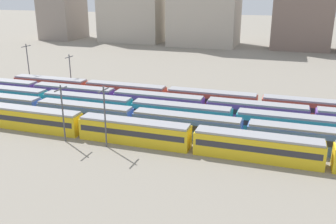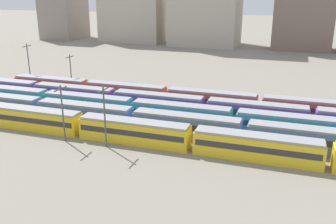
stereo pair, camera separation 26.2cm
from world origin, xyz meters
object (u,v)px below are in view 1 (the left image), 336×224
Objects in this scene: train_track_1 at (133,119)px; catenary_pole_2 at (105,114)px; train_track_2 at (181,114)px; catenary_pole_3 at (28,64)px; train_track_0 at (193,139)px; catenary_pole_0 at (63,111)px; catenary_pole_1 at (70,71)px; train_track_3 at (158,103)px; train_track_4 at (211,100)px.

train_track_1 is 7.76× the size of catenary_pole_2.
catenary_pole_3 reaches higher than train_track_2.
train_track_0 is 11.69× the size of catenary_pole_2.
train_track_1 is at bearing 82.71° from catenary_pole_2.
catenary_pole_0 is at bearing -138.84° from train_track_2.
train_track_2 is 10.64× the size of catenary_pole_1.
train_track_1 is at bearing -94.42° from train_track_3.
train_track_0 is 43.07m from catenary_pole_1.
train_track_4 is 10.64× the size of catenary_pole_1.
train_track_2 is at bearing -23.42° from catenary_pole_1.
catenary_pole_1 is at bearing 156.58° from train_track_2.
catenary_pole_1 is 0.91× the size of catenary_pole_2.
train_track_2 is at bearing 58.70° from catenary_pole_2.
train_track_1 is 0.80× the size of train_track_4.
train_track_0 is 1.20× the size of train_track_2.
catenary_pole_0 reaches higher than train_track_2.
catenary_pole_2 is at bearing -167.60° from train_track_0.
train_track_0 is 19.12m from train_track_3.
train_track_2 is 8.10m from train_track_3.
catenary_pole_0 is 7.25m from catenary_pole_2.
catenary_pole_2 reaches higher than catenary_pole_0.
train_track_2 and train_track_4 have the same top height.
train_track_0 is 52.94m from catenary_pole_3.
train_track_3 and train_track_4 have the same top height.
train_track_0 is 10.46× the size of catenary_pole_3.
train_track_2 is (7.02, 5.20, 0.00)m from train_track_1.
train_track_2 is at bearing -39.91° from train_track_3.
train_track_3 is at bearing 85.58° from train_track_1.
train_track_4 is 9.72× the size of catenary_pole_2.
train_track_3 is (-6.22, 5.20, 0.00)m from train_track_2.
train_track_2 is 10.91m from train_track_4.
train_track_3 is 9.72× the size of catenary_pole_2.
train_track_1 is 0.80× the size of train_track_2.
train_track_1 is 8.09× the size of catenary_pole_0.
train_track_1 and train_track_2 have the same top height.
train_track_0 is 20.86m from train_track_4.
train_track_4 is 26.44m from catenary_pole_2.
train_track_2 is at bearing -17.28° from catenary_pole_3.
train_track_4 is at bearing 51.98° from catenary_pole_0.
catenary_pole_3 reaches higher than train_track_1.
train_track_1 is at bearing -143.47° from train_track_2.
train_track_4 is (3.29, 10.40, 0.00)m from train_track_2.
catenary_pole_2 reaches higher than catenary_pole_1.
catenary_pole_1 is at bearing 142.12° from train_track_1.
train_track_4 is 45.93m from catenary_pole_3.
catenary_pole_3 is (-27.08, 26.56, 0.79)m from catenary_pole_0.
train_track_3 is (0.80, 10.40, 0.00)m from train_track_1.
catenary_pole_3 is (-47.22, 23.59, 4.03)m from train_track_0.
train_track_0 is 13.64m from catenary_pole_2.
catenary_pole_2 is at bearing 1.10° from catenary_pole_0.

